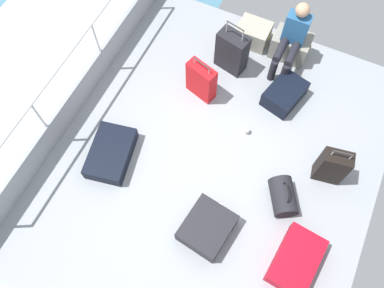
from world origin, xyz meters
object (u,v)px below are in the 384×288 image
suitcase_3 (232,52)px  suitcase_1 (201,81)px  suitcase_6 (285,94)px  duffel_bag (283,197)px  suitcase_4 (207,228)px  paper_cup (246,131)px  cargo_crate_1 (290,46)px  suitcase_2 (296,261)px  suitcase_0 (111,153)px  suitcase_5 (332,166)px  passenger_seated (292,38)px  cargo_crate_0 (253,34)px

suitcase_3 → suitcase_1: bearing=-107.7°
suitcase_6 → duffel_bag: size_ratio=1.24×
suitcase_4 → paper_cup: (-0.07, 1.54, -0.08)m
cargo_crate_1 → duffel_bag: bearing=-72.8°
cargo_crate_1 → suitcase_2: bearing=-69.3°
suitcase_0 → suitcase_4: size_ratio=1.26×
suitcase_1 → suitcase_6: 1.26m
suitcase_0 → suitcase_6: 2.67m
suitcase_6 → suitcase_2: bearing=-67.1°
suitcase_5 → passenger_seated: bearing=126.4°
cargo_crate_1 → duffel_bag: 2.45m
suitcase_5 → cargo_crate_1: bearing=123.4°
suitcase_3 → suitcase_6: 1.01m
suitcase_3 → suitcase_4: size_ratio=1.28×
suitcase_4 → duffel_bag: (0.73, 0.79, 0.03)m
suitcase_4 → paper_cup: 1.54m
suitcase_2 → passenger_seated: bearing=111.9°
suitcase_0 → suitcase_4: (1.63, -0.38, 0.02)m
suitcase_1 → suitcase_4: suitcase_1 is taller
suitcase_2 → suitcase_6: 2.40m
suitcase_5 → duffel_bag: suitcase_5 is taller
suitcase_3 → duffel_bag: suitcase_3 is taller
suitcase_6 → suitcase_1: bearing=-160.0°
suitcase_3 → paper_cup: (0.67, -0.99, -0.29)m
cargo_crate_0 → paper_cup: cargo_crate_0 is taller
cargo_crate_0 → suitcase_2: 3.52m
suitcase_2 → paper_cup: suitcase_2 is taller
suitcase_2 → suitcase_3: suitcase_3 is taller
cargo_crate_0 → suitcase_3: suitcase_3 is taller
suitcase_0 → suitcase_5: size_ratio=1.17×
suitcase_2 → duffel_bag: (-0.42, 0.69, 0.03)m
suitcase_0 → suitcase_4: 1.68m
cargo_crate_1 → passenger_seated: (0.00, -0.19, 0.38)m
cargo_crate_1 → suitcase_2: size_ratio=0.74×
suitcase_2 → suitcase_6: size_ratio=1.14×
passenger_seated → duffel_bag: size_ratio=1.92×
cargo_crate_0 → suitcase_6: bearing=-45.1°
suitcase_1 → suitcase_3: suitcase_3 is taller
suitcase_3 → suitcase_4: suitcase_3 is taller
cargo_crate_0 → cargo_crate_1: size_ratio=0.89×
suitcase_1 → suitcase_4: (0.95, -1.88, -0.18)m
passenger_seated → suitcase_6: size_ratio=1.55×
suitcase_0 → suitcase_3: suitcase_3 is taller
cargo_crate_0 → passenger_seated: size_ratio=0.48×
cargo_crate_0 → suitcase_6: size_ratio=0.75×
suitcase_1 → suitcase_6: suitcase_1 is taller
suitcase_3 → paper_cup: 1.24m
suitcase_0 → suitcase_1: size_ratio=1.23×
suitcase_6 → paper_cup: 0.83m
passenger_seated → suitcase_5: size_ratio=1.45×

